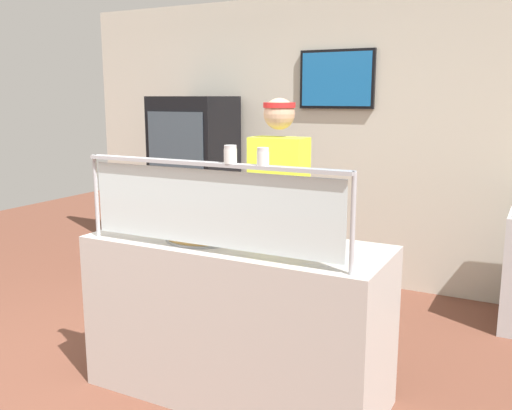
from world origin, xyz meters
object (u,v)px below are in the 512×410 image
object	(u,v)px
parmesan_shaker	(230,155)
pepper_flake_shaker	(263,158)
worker_figure	(279,210)
pizza_tray	(205,236)
pizza_server	(202,233)
drink_fridge	(195,186)

from	to	relation	value
parmesan_shaker	pepper_flake_shaker	distance (m)	0.18
parmesan_shaker	worker_figure	bearing A→B (deg)	100.82
pizza_tray	worker_figure	world-z (taller)	worker_figure
parmesan_shaker	worker_figure	world-z (taller)	worker_figure
pizza_server	drink_fridge	xyz separation A→B (m)	(-1.37, 1.97, -0.10)
parmesan_shaker	worker_figure	distance (m)	1.09
pizza_server	drink_fridge	distance (m)	2.40
pizza_tray	parmesan_shaker	distance (m)	0.65
drink_fridge	worker_figure	bearing A→B (deg)	-39.06
pepper_flake_shaker	worker_figure	xyz separation A→B (m)	(-0.37, 0.97, -0.47)
pizza_server	drink_fridge	bearing A→B (deg)	111.84
pizza_tray	pizza_server	size ratio (longest dim) A/B	1.63
parmesan_shaker	drink_fridge	size ratio (longest dim) A/B	0.05
worker_figure	parmesan_shaker	bearing A→B (deg)	-79.18
pizza_tray	pizza_server	world-z (taller)	pizza_server
pepper_flake_shaker	drink_fridge	distance (m)	2.96
parmesan_shaker	drink_fridge	bearing A→B (deg)	127.75
drink_fridge	pepper_flake_shaker	bearing A→B (deg)	-49.36
pizza_server	pepper_flake_shaker	size ratio (longest dim) A/B	3.19
pepper_flake_shaker	drink_fridge	size ratio (longest dim) A/B	0.05
pizza_server	worker_figure	xyz separation A→B (m)	(0.14, 0.74, 0.02)
pizza_server	parmesan_shaker	xyz separation A→B (m)	(0.33, -0.23, 0.49)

